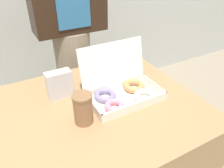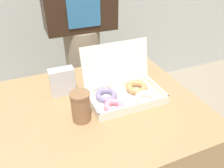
# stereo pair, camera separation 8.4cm
# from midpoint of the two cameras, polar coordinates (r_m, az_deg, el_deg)

# --- Properties ---
(table) EXTENTS (0.96, 0.78, 0.75)m
(table) POSITION_cam_midpoint_polar(r_m,az_deg,el_deg) (1.26, -5.85, -19.57)
(table) COLOR #99754C
(table) RESTS_ON ground_plane
(donut_box) EXTENTS (0.34, 0.25, 0.24)m
(donut_box) POSITION_cam_midpoint_polar(r_m,az_deg,el_deg) (1.03, 0.66, -1.56)
(donut_box) COLOR white
(donut_box) RESTS_ON table
(coffee_cup) EXTENTS (0.08, 0.08, 0.13)m
(coffee_cup) POSITION_cam_midpoint_polar(r_m,az_deg,el_deg) (0.88, -10.29, -6.44)
(coffee_cup) COLOR #8C6042
(coffee_cup) RESTS_ON table
(napkin_holder) EXTENTS (0.12, 0.05, 0.13)m
(napkin_holder) POSITION_cam_midpoint_polar(r_m,az_deg,el_deg) (1.05, -15.83, -0.21)
(napkin_holder) COLOR silver
(napkin_holder) RESTS_ON table
(person_customer) EXTENTS (0.45, 0.25, 1.67)m
(person_customer) POSITION_cam_midpoint_polar(r_m,az_deg,el_deg) (1.50, -12.40, 13.05)
(person_customer) COLOR gray
(person_customer) RESTS_ON ground_plane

